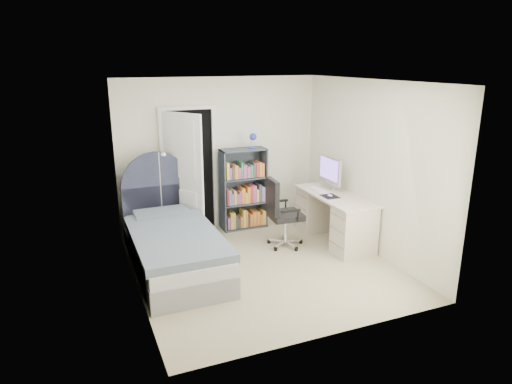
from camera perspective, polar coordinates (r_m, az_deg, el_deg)
name	(u,v)px	position (r m, az deg, el deg)	size (l,w,h in m)	color
room_shell	(263,179)	(6.00, 0.89, 1.67)	(3.50, 3.70, 2.60)	gray
door	(185,173)	(7.28, -8.84, 2.35)	(0.92, 0.71, 2.06)	black
bed	(173,244)	(6.40, -10.35, -6.45)	(1.10, 2.31, 1.42)	gray
nightstand	(137,218)	(7.39, -14.67, -3.17)	(0.38, 0.38, 0.57)	tan
floor_lamp	(163,207)	(7.08, -11.51, -1.90)	(0.21, 0.21, 1.46)	silver
bookcase	(244,193)	(7.65, -1.49, -0.06)	(0.76, 0.33, 1.61)	#3B4651
desk	(334,216)	(7.23, 9.70, -2.92)	(0.62, 1.56, 1.28)	beige
office_chair	(280,210)	(6.87, 3.06, -2.23)	(0.56, 0.57, 1.07)	silver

